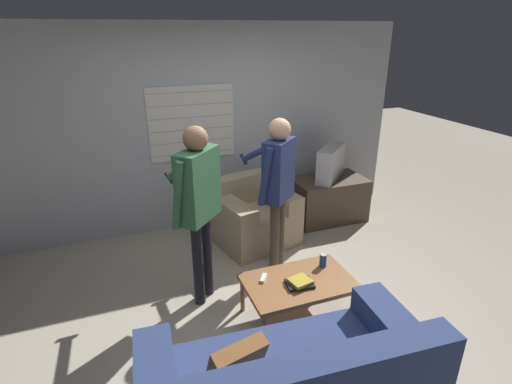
% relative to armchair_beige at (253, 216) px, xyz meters
% --- Properties ---
extents(ground_plane, '(16.00, 16.00, 0.00)m').
position_rel_armchair_beige_xyz_m(ground_plane, '(-0.30, -1.31, -0.32)').
color(ground_plane, '#B2A893').
extents(wall_back, '(5.20, 0.08, 2.55)m').
position_rel_armchair_beige_xyz_m(wall_back, '(-0.31, 0.72, 0.95)').
color(wall_back, '#ADB2B7').
rests_on(wall_back, ground_plane).
extents(armchair_beige, '(1.05, 0.98, 0.79)m').
position_rel_armchair_beige_xyz_m(armchair_beige, '(0.00, 0.00, 0.00)').
color(armchair_beige, tan).
rests_on(armchair_beige, ground_plane).
extents(coffee_table, '(0.96, 0.61, 0.39)m').
position_rel_armchair_beige_xyz_m(coffee_table, '(-0.12, -1.50, 0.03)').
color(coffee_table, brown).
rests_on(coffee_table, ground_plane).
extents(tv_stand, '(0.97, 0.60, 0.59)m').
position_rel_armchair_beige_xyz_m(tv_stand, '(1.18, 0.21, -0.03)').
color(tv_stand, '#4C3D2D').
rests_on(tv_stand, ground_plane).
extents(tv, '(0.61, 0.59, 0.45)m').
position_rel_armchair_beige_xyz_m(tv, '(1.18, 0.21, 0.49)').
color(tv, '#B2B2B7').
rests_on(tv, tv_stand).
extents(person_left_standing, '(0.52, 0.80, 1.72)m').
position_rel_armchair_beige_xyz_m(person_left_standing, '(-0.85, -0.91, 0.77)').
color(person_left_standing, black).
rests_on(person_left_standing, ground_plane).
extents(person_right_standing, '(0.48, 0.77, 1.68)m').
position_rel_armchair_beige_xyz_m(person_right_standing, '(0.01, -0.69, 0.74)').
color(person_right_standing, '#4C4233').
rests_on(person_right_standing, ground_plane).
extents(book_stack, '(0.25, 0.20, 0.06)m').
position_rel_armchair_beige_xyz_m(book_stack, '(-0.14, -1.56, 0.09)').
color(book_stack, black).
rests_on(book_stack, coffee_table).
extents(soda_can, '(0.07, 0.07, 0.13)m').
position_rel_armchair_beige_xyz_m(soda_can, '(0.20, -1.36, 0.13)').
color(soda_can, '#194C9E').
rests_on(soda_can, coffee_table).
extents(spare_remote, '(0.11, 0.13, 0.02)m').
position_rel_armchair_beige_xyz_m(spare_remote, '(-0.40, -1.36, 0.08)').
color(spare_remote, white).
rests_on(spare_remote, coffee_table).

